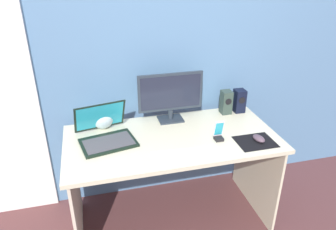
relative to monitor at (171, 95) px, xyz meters
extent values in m
plane|color=brown|center=(-0.06, -0.25, -0.92)|extent=(8.00, 8.00, 0.00)
cube|color=#527BA3|center=(-0.06, 0.19, 0.33)|extent=(6.00, 0.04, 2.50)
cube|color=beige|center=(-0.06, -0.25, -0.21)|extent=(1.43, 0.70, 0.03)
cube|color=beige|center=(-0.73, -0.25, -0.57)|extent=(0.02, 0.66, 0.70)
cube|color=beige|center=(0.62, -0.25, -0.57)|extent=(0.02, 0.66, 0.70)
cube|color=#28323C|center=(0.00, 0.00, -0.19)|extent=(0.18, 0.14, 0.01)
cylinder|color=#28323C|center=(0.00, 0.00, -0.15)|extent=(0.04, 0.04, 0.07)
cube|color=#28323C|center=(0.00, 0.00, 0.03)|extent=(0.47, 0.02, 0.28)
cube|color=#1E2333|center=(0.00, -0.01, 0.03)|extent=(0.44, 0.00, 0.24)
cube|color=black|center=(0.55, 0.01, -0.11)|extent=(0.08, 0.08, 0.18)
cylinder|color=black|center=(0.55, -0.03, -0.09)|extent=(0.05, 0.00, 0.05)
cube|color=#2E3F38|center=(0.44, 0.01, -0.11)|extent=(0.08, 0.08, 0.18)
cylinder|color=black|center=(0.44, -0.03, -0.09)|extent=(0.05, 0.00, 0.05)
cube|color=black|center=(-0.48, -0.23, -0.19)|extent=(0.39, 0.31, 0.02)
cube|color=#47474C|center=(-0.48, -0.24, -0.18)|extent=(0.34, 0.24, 0.00)
cube|color=black|center=(-0.51, -0.06, -0.07)|extent=(0.36, 0.16, 0.22)
cube|color=#26A5BF|center=(-0.51, -0.07, -0.07)|extent=(0.33, 0.14, 0.19)
sphere|color=silver|center=(-0.49, 0.01, -0.13)|extent=(0.15, 0.15, 0.15)
cube|color=white|center=(-0.03, -0.48, -0.19)|extent=(0.43, 0.14, 0.01)
cube|color=black|center=(0.46, -0.45, -0.20)|extent=(0.25, 0.20, 0.00)
ellipsoid|color=#55434F|center=(0.49, -0.44, -0.18)|extent=(0.08, 0.11, 0.04)
cube|color=black|center=(0.24, -0.36, -0.19)|extent=(0.06, 0.05, 0.02)
cube|color=silver|center=(0.24, -0.35, -0.12)|extent=(0.06, 0.04, 0.12)
cube|color=#26A5BF|center=(0.24, -0.35, -0.12)|extent=(0.05, 0.02, 0.10)
camera|label=1|loc=(-0.55, -2.07, 0.90)|focal=34.49mm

